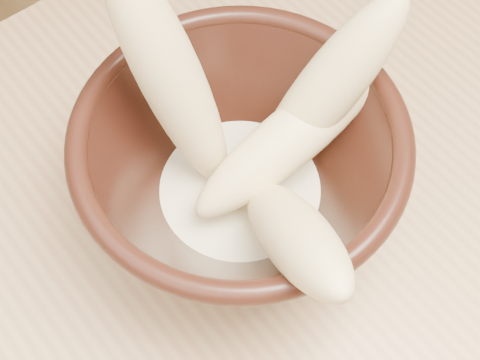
# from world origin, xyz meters

# --- Properties ---
(table) EXTENTS (1.20, 0.80, 0.75)m
(table) POSITION_xyz_m (0.00, 0.00, 0.67)
(table) COLOR tan
(table) RESTS_ON ground
(bowl) EXTENTS (0.23, 0.23, 0.13)m
(bowl) POSITION_xyz_m (-0.07, 0.09, 0.82)
(bowl) COLOR black
(bowl) RESTS_ON table
(milk_puddle) EXTENTS (0.13, 0.13, 0.02)m
(milk_puddle) POSITION_xyz_m (-0.07, 0.09, 0.79)
(milk_puddle) COLOR beige
(milk_puddle) RESTS_ON bowl
(banana_upright) EXTENTS (0.07, 0.12, 0.21)m
(banana_upright) POSITION_xyz_m (-0.08, 0.14, 0.89)
(banana_upright) COLOR #D3BD7D
(banana_upright) RESTS_ON bowl
(banana_right) EXTENTS (0.14, 0.07, 0.17)m
(banana_right) POSITION_xyz_m (-0.00, 0.08, 0.87)
(banana_right) COLOR #D3BD7D
(banana_right) RESTS_ON bowl
(banana_across) EXTENTS (0.18, 0.05, 0.09)m
(banana_across) POSITION_xyz_m (-0.03, 0.08, 0.84)
(banana_across) COLOR #D3BD7D
(banana_across) RESTS_ON bowl
(banana_front) EXTENTS (0.10, 0.17, 0.15)m
(banana_front) POSITION_xyz_m (-0.08, 0.01, 0.86)
(banana_front) COLOR #D3BD7D
(banana_front) RESTS_ON bowl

